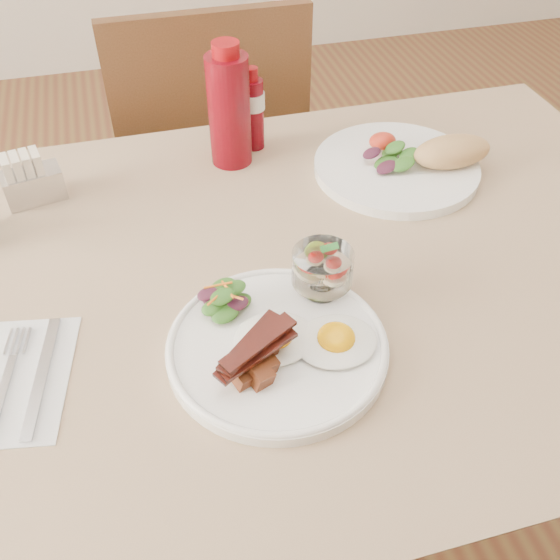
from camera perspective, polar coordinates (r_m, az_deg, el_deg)
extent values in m
plane|color=brown|center=(1.52, 0.11, -20.54)|extent=(5.00, 5.00, 0.00)
cylinder|color=brown|center=(1.62, 17.06, 2.57)|extent=(0.06, 0.06, 0.71)
cube|color=brown|center=(0.92, 0.17, 0.10)|extent=(1.30, 0.85, 0.04)
cube|color=tan|center=(0.91, 0.17, 1.07)|extent=(1.33, 0.88, 0.00)
cylinder|color=brown|center=(1.67, -11.09, -0.88)|extent=(0.04, 0.04, 0.45)
cylinder|color=brown|center=(1.71, 0.89, 1.31)|extent=(0.04, 0.04, 0.45)
cylinder|color=brown|center=(1.95, -12.39, 6.23)|extent=(0.04, 0.04, 0.45)
cylinder|color=brown|center=(1.98, -1.99, 8.00)|extent=(0.04, 0.04, 0.45)
cube|color=brown|center=(1.67, -6.78, 10.35)|extent=(0.42, 0.42, 0.03)
cube|color=brown|center=(1.38, -6.07, 14.28)|extent=(0.42, 0.03, 0.46)
cylinder|color=white|center=(0.79, -0.26, -6.20)|extent=(0.28, 0.28, 0.02)
ellipsoid|color=white|center=(0.78, 5.13, -5.57)|extent=(0.13, 0.12, 0.01)
ellipsoid|color=#FFA505|center=(0.78, 5.16, -5.25)|extent=(0.05, 0.05, 0.03)
ellipsoid|color=white|center=(0.78, -0.52, -5.32)|extent=(0.13, 0.12, 0.01)
ellipsoid|color=#FFA505|center=(0.78, -0.52, -5.00)|extent=(0.05, 0.05, 0.03)
cube|color=maroon|center=(0.75, -3.10, -7.53)|extent=(0.02, 0.02, 0.02)
cube|color=maroon|center=(0.75, -1.35, -7.77)|extent=(0.03, 0.03, 0.02)
cube|color=maroon|center=(0.74, -3.37, -9.01)|extent=(0.02, 0.02, 0.02)
cube|color=maroon|center=(0.76, -1.34, -6.59)|extent=(0.02, 0.02, 0.02)
cube|color=maroon|center=(0.74, -1.76, -8.81)|extent=(0.03, 0.03, 0.02)
cube|color=maroon|center=(0.75, -4.24, -7.66)|extent=(0.02, 0.02, 0.02)
cube|color=maroon|center=(0.74, -2.00, -6.63)|extent=(0.02, 0.02, 0.02)
cube|color=maroon|center=(0.73, -2.74, -7.34)|extent=(0.02, 0.02, 0.02)
cube|color=#47120B|center=(0.74, -2.67, -6.63)|extent=(0.10, 0.07, 0.01)
cube|color=#47120B|center=(0.73, -2.03, -6.63)|extent=(0.10, 0.06, 0.01)
cube|color=#47120B|center=(0.73, -2.70, -5.75)|extent=(0.09, 0.08, 0.01)
cube|color=#47120B|center=(0.72, -1.99, -5.72)|extent=(0.10, 0.07, 0.01)
ellipsoid|color=#224713|center=(0.82, -5.15, -2.55)|extent=(0.05, 0.04, 0.01)
ellipsoid|color=#224713|center=(0.83, -3.81, -2.03)|extent=(0.04, 0.04, 0.01)
ellipsoid|color=#3A1222|center=(0.83, -6.06, -1.61)|extent=(0.04, 0.03, 0.01)
ellipsoid|color=#224713|center=(0.81, -5.05, -3.11)|extent=(0.05, 0.04, 0.01)
ellipsoid|color=#224713|center=(0.81, -6.07, -2.51)|extent=(0.04, 0.04, 0.01)
ellipsoid|color=#3A1222|center=(0.81, -3.90, -2.17)|extent=(0.04, 0.03, 0.01)
ellipsoid|color=#224713|center=(0.83, -5.21, -0.60)|extent=(0.04, 0.04, 0.01)
ellipsoid|color=#224713|center=(0.82, -4.20, -0.73)|extent=(0.04, 0.03, 0.01)
ellipsoid|color=#3A1222|center=(0.81, -6.66, -1.28)|extent=(0.03, 0.03, 0.01)
ellipsoid|color=#224713|center=(0.80, -5.26, -1.50)|extent=(0.04, 0.04, 0.01)
cylinder|color=orange|center=(0.80, -4.81, -0.86)|extent=(0.01, 0.04, 0.01)
cylinder|color=orange|center=(0.81, -5.68, -0.47)|extent=(0.04, 0.01, 0.01)
cylinder|color=orange|center=(0.80, -4.55, -1.39)|extent=(0.03, 0.03, 0.01)
cylinder|color=orange|center=(0.80, -5.72, -1.47)|extent=(0.03, 0.02, 0.01)
cylinder|color=white|center=(0.85, 3.78, -0.89)|extent=(0.04, 0.04, 0.01)
cylinder|color=white|center=(0.84, 3.81, -0.34)|extent=(0.02, 0.02, 0.01)
cylinder|color=white|center=(0.82, 3.91, 1.16)|extent=(0.08, 0.08, 0.05)
cylinder|color=#FFE7B4|center=(0.83, 3.16, 1.10)|extent=(0.02, 0.02, 0.01)
cylinder|color=#FFE7B4|center=(0.82, 4.75, 0.53)|extent=(0.02, 0.02, 0.01)
cylinder|color=#FFE7B4|center=(0.83, 4.12, 1.73)|extent=(0.02, 0.02, 0.01)
cylinder|color=#A3C13B|center=(0.82, 3.38, 2.41)|extent=(0.03, 0.03, 0.01)
cone|color=red|center=(0.80, 4.69, 1.54)|extent=(0.02, 0.02, 0.02)
cone|color=red|center=(0.80, 3.03, 2.16)|extent=(0.02, 0.02, 0.02)
cone|color=red|center=(0.81, 4.33, 3.00)|extent=(0.02, 0.02, 0.02)
ellipsoid|color=#2F8331|center=(0.80, 4.28, 2.92)|extent=(0.02, 0.01, 0.00)
ellipsoid|color=#2F8331|center=(0.80, 4.83, 3.06)|extent=(0.02, 0.01, 0.00)
cylinder|color=white|center=(1.13, 10.56, 10.11)|extent=(0.29, 0.29, 0.02)
ellipsoid|color=#224713|center=(1.11, 9.67, 10.52)|extent=(0.05, 0.04, 0.01)
ellipsoid|color=#224713|center=(1.14, 10.24, 11.55)|extent=(0.04, 0.03, 0.01)
ellipsoid|color=#3A1222|center=(1.09, 9.72, 10.14)|extent=(0.04, 0.03, 0.01)
ellipsoid|color=#224713|center=(1.09, 11.21, 10.37)|extent=(0.05, 0.03, 0.01)
ellipsoid|color=#224713|center=(1.12, 11.70, 11.24)|extent=(0.04, 0.03, 0.01)
ellipsoid|color=#3A1222|center=(1.10, 8.38, 11.41)|extent=(0.04, 0.03, 0.01)
ellipsoid|color=#224713|center=(1.12, 10.49, 11.84)|extent=(0.04, 0.03, 0.01)
ellipsoid|color=#B42816|center=(1.14, 9.32, 12.21)|extent=(0.05, 0.04, 0.03)
ellipsoid|color=tan|center=(1.12, 15.49, 11.38)|extent=(0.15, 0.09, 0.05)
cylinder|color=#61050E|center=(1.10, -4.66, 15.13)|extent=(0.08, 0.08, 0.19)
cylinder|color=maroon|center=(1.05, -5.00, 20.29)|extent=(0.05, 0.05, 0.02)
cylinder|color=#61050E|center=(1.15, -2.48, 14.88)|extent=(0.04, 0.04, 0.13)
cylinder|color=silver|center=(1.14, -2.52, 16.07)|extent=(0.05, 0.05, 0.03)
cylinder|color=maroon|center=(1.12, -2.60, 18.27)|extent=(0.02, 0.02, 0.02)
cube|color=silver|center=(1.11, -21.59, 8.04)|extent=(0.10, 0.07, 0.05)
cube|color=beige|center=(1.09, -23.57, 8.86)|extent=(0.02, 0.04, 0.06)
cube|color=beige|center=(1.09, -22.79, 9.11)|extent=(0.02, 0.04, 0.06)
cube|color=beige|center=(1.09, -22.00, 9.37)|extent=(0.02, 0.04, 0.06)
cube|color=beige|center=(1.09, -21.22, 9.62)|extent=(0.02, 0.04, 0.06)
cube|color=silver|center=(0.83, -22.33, -8.32)|extent=(0.14, 0.21, 0.00)
cube|color=silver|center=(0.82, -20.96, -8.13)|extent=(0.05, 0.19, 0.00)
cube|color=silver|center=(0.82, -24.14, -9.76)|extent=(0.03, 0.13, 0.00)
cube|color=silver|center=(0.87, -23.59, -5.18)|extent=(0.01, 0.04, 0.00)
cube|color=silver|center=(0.87, -23.10, -5.17)|extent=(0.01, 0.04, 0.00)
cube|color=silver|center=(0.87, -22.61, -5.15)|extent=(0.01, 0.04, 0.00)
cube|color=silver|center=(0.87, -22.12, -5.14)|extent=(0.01, 0.04, 0.00)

